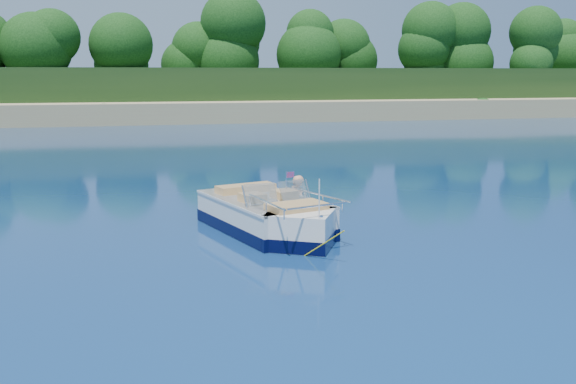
{
  "coord_description": "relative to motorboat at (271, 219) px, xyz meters",
  "views": [
    {
      "loc": [
        -4.55,
        -11.73,
        3.55
      ],
      "look_at": [
        -1.08,
        2.47,
        0.85
      ],
      "focal_mm": 40.0,
      "sensor_mm": 36.0,
      "label": 1
    }
  ],
  "objects": [
    {
      "name": "boy",
      "position": [
        1.05,
        1.83,
        -0.34
      ],
      "size": [
        0.7,
        0.93,
        1.67
      ],
      "primitive_type": "imported",
      "rotation": [
        0.0,
        -0.17,
        1.99
      ],
      "color": "tan",
      "rests_on": "ground"
    },
    {
      "name": "shoreline",
      "position": [
        1.58,
        61.75,
        0.64
      ],
      "size": [
        170.0,
        59.0,
        6.0
      ],
      "color": "tan",
      "rests_on": "ground"
    },
    {
      "name": "motorboat",
      "position": [
        0.0,
        0.0,
        0.0
      ],
      "size": [
        2.76,
        5.05,
        1.73
      ],
      "rotation": [
        0.0,
        0.0,
        0.29
      ],
      "color": "white",
      "rests_on": "ground"
    },
    {
      "name": "treeline",
      "position": [
        1.62,
        38.99,
        5.21
      ],
      "size": [
        150.0,
        7.12,
        8.19
      ],
      "color": "black",
      "rests_on": "ground"
    },
    {
      "name": "tow_tube",
      "position": [
        1.19,
        1.85,
        -0.25
      ],
      "size": [
        1.37,
        1.37,
        0.32
      ],
      "rotation": [
        0.0,
        0.0,
        -0.14
      ],
      "color": "#FBAB0D",
      "rests_on": "ground"
    },
    {
      "name": "ground",
      "position": [
        1.58,
        -2.02,
        -0.34
      ],
      "size": [
        160.0,
        160.0,
        0.0
      ],
      "primitive_type": "plane",
      "color": "#0A1C46",
      "rests_on": "ground"
    }
  ]
}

